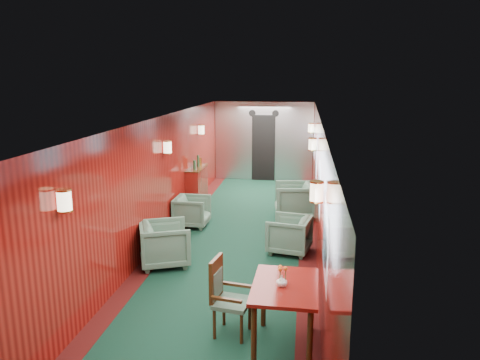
# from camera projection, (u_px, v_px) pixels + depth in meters

# --- Properties ---
(room) EXTENTS (12.00, 12.10, 2.40)m
(room) POSITION_uv_depth(u_px,v_px,m) (235.00, 162.00, 8.44)
(room) COLOR #0D3221
(room) RESTS_ON ground
(bulkhead) EXTENTS (2.98, 0.17, 2.39)m
(bulkhead) POSITION_uv_depth(u_px,v_px,m) (264.00, 142.00, 14.25)
(bulkhead) COLOR silver
(bulkhead) RESTS_ON ground
(windows_right) EXTENTS (0.02, 8.60, 0.80)m
(windows_right) POSITION_uv_depth(u_px,v_px,m) (318.00, 171.00, 8.52)
(windows_right) COLOR silver
(windows_right) RESTS_ON ground
(wall_sconces) EXTENTS (2.97, 7.97, 0.25)m
(wall_sconces) POSITION_uv_depth(u_px,v_px,m) (239.00, 149.00, 8.95)
(wall_sconces) COLOR #FFF1C6
(wall_sconces) RESTS_ON ground
(dining_table) EXTENTS (0.78, 1.09, 0.81)m
(dining_table) POSITION_uv_depth(u_px,v_px,m) (285.00, 295.00, 5.41)
(dining_table) COLOR maroon
(dining_table) RESTS_ON ground
(side_chair) EXTENTS (0.50, 0.52, 0.99)m
(side_chair) POSITION_uv_depth(u_px,v_px,m) (225.00, 293.00, 5.77)
(side_chair) COLOR #1C4234
(side_chair) RESTS_ON ground
(credenza) EXTENTS (0.35, 1.11, 1.27)m
(credenza) POSITION_uv_depth(u_px,v_px,m) (197.00, 187.00, 11.41)
(credenza) COLOR maroon
(credenza) RESTS_ON ground
(flower_vase) EXTENTS (0.15, 0.15, 0.13)m
(flower_vase) POSITION_uv_depth(u_px,v_px,m) (282.00, 281.00, 5.33)
(flower_vase) COLOR silver
(flower_vase) RESTS_ON dining_table
(armchair_left_near) EXTENTS (1.06, 1.04, 0.74)m
(armchair_left_near) POSITION_uv_depth(u_px,v_px,m) (165.00, 244.00, 7.92)
(armchair_left_near) COLOR #1C4234
(armchair_left_near) RESTS_ON ground
(armchair_left_far) EXTENTS (0.73, 0.71, 0.65)m
(armchair_left_far) POSITION_uv_depth(u_px,v_px,m) (192.00, 211.00, 9.98)
(armchair_left_far) COLOR #1C4234
(armchair_left_far) RESTS_ON ground
(armchair_right_near) EXTENTS (0.87, 0.85, 0.67)m
(armchair_right_near) POSITION_uv_depth(u_px,v_px,m) (289.00, 235.00, 8.49)
(armchair_right_near) COLOR #1C4234
(armchair_right_near) RESTS_ON ground
(armchair_right_far) EXTENTS (0.95, 0.93, 0.79)m
(armchair_right_far) POSITION_uv_depth(u_px,v_px,m) (294.00, 200.00, 10.60)
(armchair_right_far) COLOR #1C4234
(armchair_right_far) RESTS_ON ground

